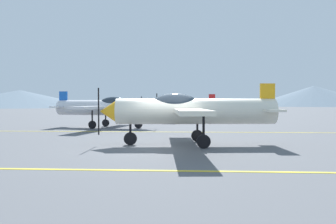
# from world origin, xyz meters

# --- Properties ---
(ground_plane) EXTENTS (400.00, 400.00, 0.00)m
(ground_plane) POSITION_xyz_m (0.00, 0.00, 0.00)
(ground_plane) COLOR #54565B
(apron_line_near) EXTENTS (80.00, 0.16, 0.01)m
(apron_line_near) POSITION_xyz_m (0.00, -4.74, 0.01)
(apron_line_near) COLOR yellow
(apron_line_near) RESTS_ON ground_plane
(apron_line_far) EXTENTS (80.00, 0.16, 0.01)m
(apron_line_far) POSITION_xyz_m (0.00, 7.18, 0.01)
(apron_line_far) COLOR yellow
(apron_line_far) RESTS_ON ground_plane
(airplane_near) EXTENTS (7.98, 9.17, 2.74)m
(airplane_near) POSITION_xyz_m (0.94, 0.85, 1.54)
(airplane_near) COLOR silver
(airplane_near) RESTS_ON ground_plane
(airplane_mid) EXTENTS (8.02, 9.16, 2.74)m
(airplane_mid) POSITION_xyz_m (-5.23, 10.47, 1.54)
(airplane_mid) COLOR silver
(airplane_mid) RESTS_ON ground_plane
(airplane_far) EXTENTS (8.00, 9.18, 2.74)m
(airplane_far) POSITION_xyz_m (-0.06, 20.68, 1.54)
(airplane_far) COLOR white
(airplane_far) RESTS_ON ground_plane
(hill_left) EXTENTS (60.56, 60.56, 6.66)m
(hill_left) POSITION_xyz_m (-64.22, 110.44, 3.33)
(hill_left) COLOR slate
(hill_left) RESTS_ON ground_plane
(hill_centerleft) EXTENTS (62.29, 62.29, 10.05)m
(hill_centerleft) POSITION_xyz_m (63.23, 152.08, 5.02)
(hill_centerleft) COLOR slate
(hill_centerleft) RESTS_ON ground_plane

